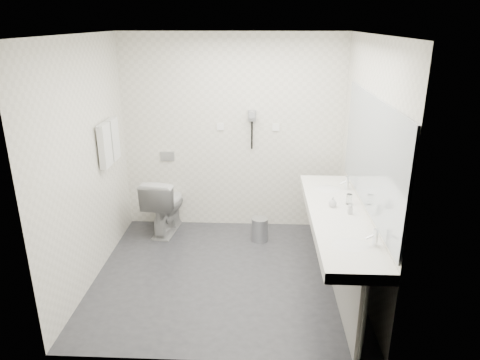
{
  "coord_description": "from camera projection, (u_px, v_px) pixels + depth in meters",
  "views": [
    {
      "loc": [
        0.35,
        -4.17,
        2.62
      ],
      "look_at": [
        0.15,
        0.15,
        1.05
      ],
      "focal_mm": 33.02,
      "sensor_mm": 36.0,
      "label": 1
    }
  ],
  "objects": [
    {
      "name": "wall_right",
      "position": [
        366.0,
        168.0,
        4.34
      ],
      "size": [
        0.0,
        2.6,
        2.6
      ],
      "primitive_type": "plane",
      "rotation": [
        1.57,
        0.0,
        -1.57
      ],
      "color": "white",
      "rests_on": "floor"
    },
    {
      "name": "dryer_cradle",
      "position": [
        252.0,
        116.0,
        5.49
      ],
      "size": [
        0.1,
        0.04,
        0.14
      ],
      "primitive_type": "cube",
      "color": "gray",
      "rests_on": "wall_back"
    },
    {
      "name": "toilet",
      "position": [
        165.0,
        204.0,
        5.7
      ],
      "size": [
        0.52,
        0.8,
        0.76
      ],
      "primitive_type": "imported",
      "rotation": [
        0.0,
        0.0,
        3.01
      ],
      "color": "white",
      "rests_on": "floor"
    },
    {
      "name": "wall_left",
      "position": [
        86.0,
        164.0,
        4.46
      ],
      "size": [
        0.0,
        2.6,
        2.6
      ],
      "primitive_type": "plane",
      "rotation": [
        1.57,
        0.0,
        1.57
      ],
      "color": "white",
      "rests_on": "floor"
    },
    {
      "name": "towel_far",
      "position": [
        113.0,
        139.0,
        5.07
      ],
      "size": [
        0.07,
        0.24,
        0.48
      ],
      "primitive_type": "cube",
      "color": "silver",
      "rests_on": "towel_rail"
    },
    {
      "name": "vanity_post_far",
      "position": [
        326.0,
        214.0,
        5.43
      ],
      "size": [
        0.06,
        0.06,
        0.75
      ],
      "primitive_type": "cylinder",
      "color": "silver",
      "rests_on": "floor"
    },
    {
      "name": "faucet_far",
      "position": [
        347.0,
        183.0,
        4.87
      ],
      "size": [
        0.04,
        0.04,
        0.15
      ],
      "primitive_type": "cylinder",
      "color": "silver",
      "rests_on": "vanity_counter"
    },
    {
      "name": "dryer_barrel",
      "position": [
        252.0,
        114.0,
        5.42
      ],
      "size": [
        0.08,
        0.14,
        0.08
      ],
      "primitive_type": "cylinder",
      "rotation": [
        1.57,
        0.0,
        0.0
      ],
      "color": "gray",
      "rests_on": "dryer_cradle"
    },
    {
      "name": "glass_left",
      "position": [
        349.0,
        199.0,
        4.49
      ],
      "size": [
        0.07,
        0.07,
        0.11
      ],
      "primitive_type": "cylinder",
      "rotation": [
        0.0,
        0.0,
        -0.19
      ],
      "color": "silver",
      "rests_on": "vanity_counter"
    },
    {
      "name": "switch_plate_a",
      "position": [
        220.0,
        127.0,
        5.58
      ],
      "size": [
        0.09,
        0.02,
        0.09
      ],
      "primitive_type": "cube",
      "color": "white",
      "rests_on": "wall_back"
    },
    {
      "name": "ceiling",
      "position": [
        223.0,
        34.0,
        3.97
      ],
      "size": [
        2.8,
        2.8,
        0.0
      ],
      "primitive_type": "plane",
      "rotation": [
        3.14,
        0.0,
        0.0
      ],
      "color": "white",
      "rests_on": "wall_back"
    },
    {
      "name": "flush_plate",
      "position": [
        167.0,
        156.0,
        5.74
      ],
      "size": [
        0.18,
        0.02,
        0.12
      ],
      "primitive_type": "cube",
      "color": "#B2B5BA",
      "rests_on": "wall_back"
    },
    {
      "name": "pedal_bin",
      "position": [
        260.0,
        230.0,
        5.53
      ],
      "size": [
        0.24,
        0.24,
        0.29
      ],
      "primitive_type": "cylinder",
      "rotation": [
        0.0,
        0.0,
        0.16
      ],
      "color": "#B2B5BA",
      "rests_on": "floor"
    },
    {
      "name": "dryer_cord",
      "position": [
        252.0,
        135.0,
        5.56
      ],
      "size": [
        0.02,
        0.02,
        0.35
      ],
      "primitive_type": "cylinder",
      "color": "black",
      "rests_on": "dryer_cradle"
    },
    {
      "name": "basin_near",
      "position": [
        351.0,
        247.0,
        3.69
      ],
      "size": [
        0.4,
        0.31,
        0.05
      ],
      "primitive_type": "ellipsoid",
      "color": "white",
      "rests_on": "vanity_counter"
    },
    {
      "name": "vanity_post_near",
      "position": [
        362.0,
        322.0,
        3.48
      ],
      "size": [
        0.06,
        0.06,
        0.75
      ],
      "primitive_type": "cylinder",
      "color": "silver",
      "rests_on": "floor"
    },
    {
      "name": "bin_lid",
      "position": [
        260.0,
        219.0,
        5.47
      ],
      "size": [
        0.21,
        0.21,
        0.02
      ],
      "primitive_type": "cylinder",
      "color": "#B2B5BA",
      "rests_on": "pedal_bin"
    },
    {
      "name": "soap_bottle_a",
      "position": [
        350.0,
        209.0,
        4.27
      ],
      "size": [
        0.04,
        0.04,
        0.1
      ],
      "primitive_type": "imported",
      "rotation": [
        0.0,
        0.0,
        0.03
      ],
      "color": "silver",
      "rests_on": "vanity_counter"
    },
    {
      "name": "basin_far",
      "position": [
        328.0,
        190.0,
        4.91
      ],
      "size": [
        0.4,
        0.31,
        0.05
      ],
      "primitive_type": "ellipsoid",
      "color": "white",
      "rests_on": "vanity_counter"
    },
    {
      "name": "towel_near",
      "position": [
        105.0,
        146.0,
        4.81
      ],
      "size": [
        0.07,
        0.24,
        0.48
      ],
      "primitive_type": "cube",
      "color": "silver",
      "rests_on": "towel_rail"
    },
    {
      "name": "switch_plate_b",
      "position": [
        276.0,
        127.0,
        5.55
      ],
      "size": [
        0.09,
        0.02,
        0.09
      ],
      "primitive_type": "cube",
      "color": "white",
      "rests_on": "wall_back"
    },
    {
      "name": "towel_rail",
      "position": [
        106.0,
        123.0,
        4.87
      ],
      "size": [
        0.02,
        0.62,
        0.02
      ],
      "primitive_type": "cylinder",
      "rotation": [
        1.57,
        0.0,
        0.0
      ],
      "color": "silver",
      "rests_on": "wall_left"
    },
    {
      "name": "soap_bottle_b",
      "position": [
        333.0,
        202.0,
        4.43
      ],
      "size": [
        0.1,
        0.1,
        0.1
      ],
      "primitive_type": "imported",
      "rotation": [
        0.0,
        0.0,
        -0.34
      ],
      "color": "silver",
      "rests_on": "vanity_counter"
    },
    {
      "name": "mirror",
      "position": [
        371.0,
        154.0,
        4.08
      ],
      "size": [
        0.02,
        2.2,
        1.05
      ],
      "primitive_type": "cube",
      "color": "#B2BCC6",
      "rests_on": "wall_right"
    },
    {
      "name": "faucet_near",
      "position": [
        375.0,
        238.0,
        3.65
      ],
      "size": [
        0.04,
        0.04,
        0.15
      ],
      "primitive_type": "cylinder",
      "color": "silver",
      "rests_on": "vanity_counter"
    },
    {
      "name": "wall_front",
      "position": [
        210.0,
        222.0,
        3.18
      ],
      "size": [
        2.8,
        0.0,
        2.8
      ],
      "primitive_type": "plane",
      "rotation": [
        -1.57,
        0.0,
        0.0
      ],
      "color": "white",
      "rests_on": "floor"
    },
    {
      "name": "vanity_counter",
      "position": [
        338.0,
        218.0,
        4.31
      ],
      "size": [
        0.55,
        2.2,
        0.1
      ],
      "primitive_type": "cube",
      "color": "white",
      "rests_on": "floor"
    },
    {
      "name": "soap_bottle_c",
      "position": [
        350.0,
        208.0,
        4.27
      ],
      "size": [
        0.06,
        0.06,
        0.12
      ],
      "primitive_type": "imported",
      "rotation": [
        0.0,
        0.0,
        0.33
      ],
      "color": "silver",
      "rests_on": "vanity_counter"
    },
    {
      "name": "wall_back",
      "position": [
        232.0,
        134.0,
        5.62
      ],
      "size": [
        2.8,
        0.0,
        2.8
      ],
      "primitive_type": "plane",
      "rotation": [
        1.57,
        0.0,
        0.0
      ],
      "color": "white",
      "rests_on": "floor"
    },
    {
      "name": "vanity_panel",
      "position": [
        337.0,
        256.0,
        4.46
      ],
      "size": [
        0.03,
        2.15,
        0.75
      ],
      "primitive_type": "cube",
      "color": "gray",
      "rests_on": "floor"
    },
    {
      "name": "floor",
      "position": [
        226.0,
        275.0,
        4.82
      ],
      "size": [
        2.8,
        2.8,
        0.0
      ],
      "primitive_type": "plane",
      "color": "#2E2E33",
      "rests_on": "ground"
    }
  ]
}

